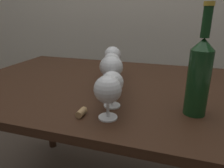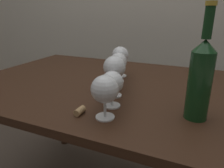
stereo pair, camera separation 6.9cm
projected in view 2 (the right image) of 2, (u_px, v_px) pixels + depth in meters
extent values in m
cube|color=#382114|center=(120.00, 87.00, 0.95)|extent=(1.40, 0.87, 0.03)
cylinder|color=#382114|center=(61.00, 104.00, 1.64)|extent=(0.06, 0.06, 0.70)
cylinder|color=white|center=(105.00, 117.00, 0.64)|extent=(0.06, 0.06, 0.00)
cylinder|color=white|center=(105.00, 107.00, 0.63)|extent=(0.01, 0.01, 0.06)
sphere|color=white|center=(105.00, 89.00, 0.61)|extent=(0.08, 0.08, 0.08)
ellipsoid|color=beige|center=(105.00, 88.00, 0.61)|extent=(0.07, 0.07, 0.05)
cylinder|color=white|center=(112.00, 105.00, 0.72)|extent=(0.06, 0.06, 0.00)
cylinder|color=white|center=(112.00, 97.00, 0.71)|extent=(0.01, 0.01, 0.06)
sphere|color=white|center=(112.00, 83.00, 0.69)|extent=(0.08, 0.08, 0.08)
ellipsoid|color=#380711|center=(112.00, 84.00, 0.69)|extent=(0.07, 0.07, 0.02)
cylinder|color=white|center=(114.00, 95.00, 0.81)|extent=(0.06, 0.06, 0.00)
cylinder|color=white|center=(114.00, 85.00, 0.79)|extent=(0.01, 0.01, 0.08)
sphere|color=white|center=(114.00, 67.00, 0.77)|extent=(0.08, 0.08, 0.08)
ellipsoid|color=maroon|center=(114.00, 67.00, 0.77)|extent=(0.07, 0.07, 0.04)
cylinder|color=white|center=(114.00, 88.00, 0.89)|extent=(0.06, 0.06, 0.00)
cylinder|color=white|center=(114.00, 80.00, 0.87)|extent=(0.01, 0.01, 0.06)
sphere|color=white|center=(115.00, 67.00, 0.85)|extent=(0.09, 0.09, 0.09)
ellipsoid|color=#EACC66|center=(115.00, 66.00, 0.85)|extent=(0.08, 0.08, 0.04)
cylinder|color=white|center=(118.00, 81.00, 0.98)|extent=(0.06, 0.06, 0.00)
cylinder|color=white|center=(118.00, 74.00, 0.97)|extent=(0.01, 0.01, 0.06)
sphere|color=white|center=(118.00, 62.00, 0.95)|extent=(0.08, 0.08, 0.08)
ellipsoid|color=#470A16|center=(118.00, 63.00, 0.95)|extent=(0.07, 0.07, 0.03)
cylinder|color=white|center=(120.00, 76.00, 1.06)|extent=(0.06, 0.06, 0.00)
cylinder|color=white|center=(120.00, 68.00, 1.04)|extent=(0.01, 0.01, 0.08)
sphere|color=white|center=(120.00, 55.00, 1.02)|extent=(0.08, 0.08, 0.08)
ellipsoid|color=maroon|center=(120.00, 55.00, 1.02)|extent=(0.07, 0.07, 0.03)
cylinder|color=#143819|center=(199.00, 86.00, 0.61)|extent=(0.07, 0.07, 0.20)
cone|color=#143819|center=(205.00, 45.00, 0.57)|extent=(0.07, 0.07, 0.03)
cylinder|color=#143819|center=(208.00, 23.00, 0.55)|extent=(0.03, 0.03, 0.08)
cylinder|color=gold|center=(211.00, 3.00, 0.54)|extent=(0.03, 0.03, 0.01)
cylinder|color=tan|center=(80.00, 111.00, 0.66)|extent=(0.02, 0.04, 0.02)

